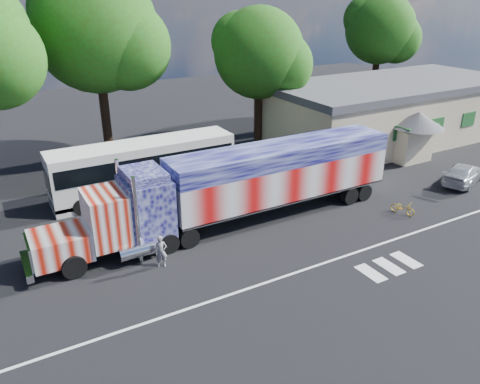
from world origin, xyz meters
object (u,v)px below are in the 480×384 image
semi_truck (243,184)px  tree_n_mid (98,31)px  parked_car (464,174)px  coach_bus (145,167)px  woman (161,251)px  tree_far_ne (381,29)px  bicycle (403,208)px  tree_ne_a (261,54)px

semi_truck → tree_n_mid: (-3.59, 14.76, 7.43)m
semi_truck → parked_car: bearing=-8.4°
coach_bus → woman: 9.44m
coach_bus → tree_far_ne: (30.11, 10.04, 6.82)m
tree_n_mid → woman: bearing=-97.6°
parked_car → bicycle: bearing=81.0°
semi_truck → coach_bus: size_ratio=1.79×
parked_car → woman: bearing=69.5°
bicycle → tree_n_mid: size_ratio=0.10×
woman → semi_truck: bearing=40.4°
tree_n_mid → tree_far_ne: size_ratio=1.16×
tree_n_mid → tree_ne_a: (12.30, -2.50, -2.10)m
semi_truck → tree_ne_a: tree_ne_a is taller
tree_n_mid → parked_car: bearing=-40.6°
bicycle → tree_n_mid: bearing=105.1°
coach_bus → tree_far_ne: bearing=18.4°
semi_truck → tree_far_ne: (26.65, 16.90, 6.27)m
bicycle → tree_far_ne: 28.51m
woman → bicycle: size_ratio=1.09×
parked_car → tree_ne_a: (-7.74, 14.69, 7.02)m
woman → tree_n_mid: size_ratio=0.11×
woman → tree_n_mid: bearing=102.1°
bicycle → tree_far_ne: size_ratio=0.12×
semi_truck → coach_bus: semi_truck is taller
semi_truck → tree_n_mid: bearing=103.7°
tree_far_ne → tree_ne_a: bearing=-165.5°
tree_ne_a → tree_far_ne: tree_far_ne is taller
parked_car → tree_ne_a: 18.03m
parked_car → tree_n_mid: bearing=29.5°
parked_car → bicycle: size_ratio=3.09×
bicycle → coach_bus: bearing=120.3°
woman → coach_bus: bearing=95.0°
bicycle → tree_n_mid: 24.34m
parked_car → tree_far_ne: size_ratio=0.38×
coach_bus → tree_n_mid: (-0.12, 7.90, 7.98)m
semi_truck → parked_car: 16.72m
coach_bus → parked_car: size_ratio=2.58×
tree_n_mid → tree_ne_a: bearing=-11.5°
semi_truck → tree_far_ne: bearing=32.4°
tree_n_mid → coach_bus: bearing=-89.1°
coach_bus → bicycle: 16.47m
tree_n_mid → tree_far_ne: (30.23, 2.14, -1.16)m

